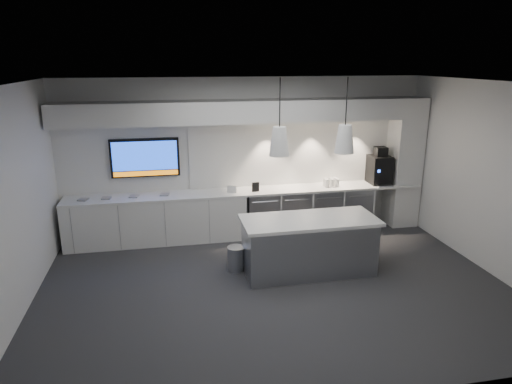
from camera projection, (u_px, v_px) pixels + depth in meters
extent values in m
plane|color=#303033|center=(275.00, 286.00, 6.91)|extent=(7.00, 7.00, 0.00)
plane|color=black|center=(278.00, 84.00, 6.07)|extent=(7.00, 7.00, 0.00)
plane|color=white|center=(246.00, 156.00, 8.84)|extent=(7.00, 0.00, 7.00)
plane|color=white|center=(341.00, 267.00, 4.14)|extent=(7.00, 0.00, 7.00)
plane|color=white|center=(11.00, 206.00, 5.83)|extent=(0.00, 7.00, 7.00)
plane|color=white|center=(493.00, 179.00, 7.15)|extent=(0.00, 7.00, 7.00)
cube|color=white|center=(249.00, 191.00, 8.71)|extent=(6.80, 0.65, 0.04)
cube|color=white|center=(157.00, 220.00, 8.51)|extent=(3.30, 0.63, 0.86)
cube|color=#9B9EA3|center=(262.00, 213.00, 8.89)|extent=(0.60, 0.61, 0.85)
cube|color=#9B9EA3|center=(293.00, 211.00, 9.01)|extent=(0.60, 0.61, 0.85)
cube|color=#9B9EA3|center=(323.00, 209.00, 9.12)|extent=(0.60, 0.61, 0.85)
cube|color=#9B9EA3|center=(353.00, 207.00, 9.24)|extent=(0.60, 0.61, 0.85)
cube|color=white|center=(305.00, 152.00, 9.04)|extent=(4.60, 0.03, 1.30)
cube|color=white|center=(248.00, 111.00, 8.31)|extent=(6.90, 0.60, 0.40)
cube|color=white|center=(404.00, 163.00, 9.22)|extent=(0.55, 0.55, 2.60)
cube|color=black|center=(145.00, 158.00, 8.42)|extent=(1.25, 0.06, 0.72)
cube|color=#1237B1|center=(145.00, 156.00, 8.38)|extent=(1.17, 0.00, 0.54)
cube|color=#D16B0C|center=(146.00, 173.00, 8.47)|extent=(1.17, 0.00, 0.09)
cube|color=#9B9EA3|center=(309.00, 247.00, 7.28)|extent=(2.04, 0.83, 0.86)
cube|color=white|center=(310.00, 220.00, 7.16)|extent=(2.15, 0.93, 0.05)
cylinder|color=#9B9EA3|center=(236.00, 258.00, 7.41)|extent=(0.33, 0.33, 0.40)
cube|color=black|center=(379.00, 170.00, 9.16)|extent=(0.42, 0.47, 0.56)
cube|color=black|center=(381.00, 151.00, 9.05)|extent=(0.23, 0.23, 0.18)
cube|color=#9B9EA3|center=(384.00, 185.00, 9.00)|extent=(0.31, 0.21, 0.03)
cube|color=black|center=(255.00, 187.00, 8.61)|extent=(0.14, 0.04, 0.18)
cube|color=white|center=(232.00, 189.00, 8.53)|extent=(0.18, 0.08, 0.14)
cube|color=#949494|center=(83.00, 200.00, 8.10)|extent=(0.20, 0.20, 0.02)
cube|color=#949494|center=(106.00, 198.00, 8.19)|extent=(0.18, 0.18, 0.02)
cube|color=#949494|center=(134.00, 196.00, 8.29)|extent=(0.19, 0.19, 0.02)
cube|color=#949494|center=(165.00, 195.00, 8.40)|extent=(0.19, 0.19, 0.02)
cone|color=white|center=(279.00, 141.00, 6.70)|extent=(0.30, 0.30, 0.43)
cylinder|color=black|center=(280.00, 102.00, 6.54)|extent=(0.02, 0.02, 0.70)
cone|color=white|center=(345.00, 139.00, 6.89)|extent=(0.30, 0.30, 0.43)
cylinder|color=black|center=(347.00, 101.00, 6.74)|extent=(0.02, 0.02, 0.70)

